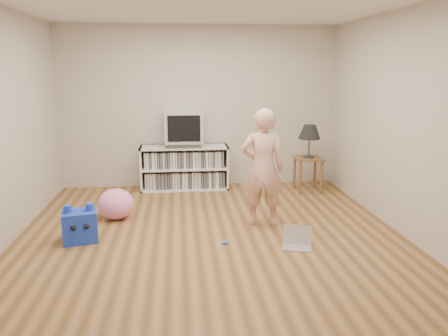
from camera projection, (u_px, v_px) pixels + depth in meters
ground at (210, 233)px, 5.21m from camera, size 4.50×4.50×0.00m
walls at (209, 124)px, 4.92m from camera, size 4.52×4.52×2.60m
ceiling at (208, 2)px, 4.64m from camera, size 4.50×4.50×0.01m
media_unit at (185, 167)px, 7.08m from camera, size 1.40×0.45×0.70m
dvd_deck at (184, 144)px, 6.98m from camera, size 0.45×0.35×0.07m
crt_tv at (184, 126)px, 6.92m from camera, size 0.60×0.53×0.50m
side_table at (308, 166)px, 6.89m from camera, size 0.42×0.42×0.55m
table_lamp at (310, 133)px, 6.77m from camera, size 0.34×0.34×0.52m
person at (263, 168)px, 5.31m from camera, size 0.58×0.43×1.46m
laptop at (297, 241)px, 4.80m from camera, size 0.37×0.33×0.22m
playing_cards at (225, 242)px, 4.89m from camera, size 0.07×0.09×0.02m
plush_blue at (80, 226)px, 4.92m from camera, size 0.43×0.38×0.43m
plush_pink at (116, 204)px, 5.66m from camera, size 0.59×0.59×0.40m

